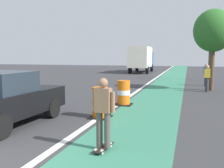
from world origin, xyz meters
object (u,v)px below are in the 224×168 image
traffic_light_corner (210,40)px  pedestrian_crossing (207,78)px  street_tree_sidewalk (213,31)px  skateboarder_on_lane (103,112)px  traffic_barrel_front (100,103)px  traffic_barrel_mid (124,93)px  delivery_truck_down_block (141,58)px  parked_sedan_nearest (6,99)px  pedestrian_waiting (206,74)px

traffic_light_corner → pedestrian_crossing: size_ratio=3.17×
street_tree_sidewalk → skateboarder_on_lane: bearing=-105.4°
traffic_barrel_front → street_tree_sidewalk: size_ratio=0.22×
traffic_barrel_mid → traffic_light_corner: 14.11m
traffic_barrel_mid → delivery_truck_down_block: delivery_truck_down_block is taller
parked_sedan_nearest → traffic_barrel_mid: (2.75, 4.32, -0.30)m
pedestrian_crossing → street_tree_sidewalk: (0.30, 0.74, 2.80)m
traffic_barrel_mid → traffic_light_corner: size_ratio=0.21×
traffic_light_corner → street_tree_sidewalk: 6.89m
delivery_truck_down_block → pedestrian_crossing: (6.88, -16.57, -0.98)m
skateboarder_on_lane → traffic_light_corner: traffic_light_corner is taller
skateboarder_on_lane → traffic_barrel_mid: size_ratio=1.55×
traffic_barrel_mid → pedestrian_waiting: pedestrian_waiting is taller
traffic_barrel_front → skateboarder_on_lane: bearing=-69.9°
skateboarder_on_lane → street_tree_sidewalk: size_ratio=0.34×
parked_sedan_nearest → traffic_barrel_mid: 5.13m
parked_sedan_nearest → traffic_barrel_mid: parked_sedan_nearest is taller
street_tree_sidewalk → traffic_light_corner: bearing=87.3°
skateboarder_on_lane → traffic_barrel_mid: bearing=99.0°
traffic_light_corner → street_tree_sidewalk: size_ratio=1.02×
pedestrian_crossing → delivery_truck_down_block: bearing=112.6°
parked_sedan_nearest → street_tree_sidewalk: bearing=56.8°
traffic_light_corner → pedestrian_waiting: size_ratio=3.17×
parked_sedan_nearest → street_tree_sidewalk: (6.87, 10.49, 2.83)m
traffic_barrel_mid → street_tree_sidewalk: size_ratio=0.22×
pedestrian_crossing → parked_sedan_nearest: bearing=-124.0°
pedestrian_waiting → street_tree_sidewalk: size_ratio=0.32×
traffic_barrel_front → street_tree_sidewalk: bearing=63.6°
skateboarder_on_lane → traffic_barrel_front: bearing=110.1°
traffic_barrel_mid → pedestrian_waiting: 9.53m
delivery_truck_down_block → traffic_light_corner: size_ratio=1.50×
delivery_truck_down_block → pedestrian_waiting: size_ratio=4.75×
traffic_barrel_front → traffic_barrel_mid: size_ratio=1.00×
pedestrian_waiting → street_tree_sidewalk: 3.75m
traffic_barrel_mid → street_tree_sidewalk: 8.06m
skateboarder_on_lane → pedestrian_waiting: bearing=77.9°
street_tree_sidewalk → traffic_barrel_mid: bearing=-123.7°
parked_sedan_nearest → traffic_light_corner: 18.99m
traffic_light_corner → street_tree_sidewalk: bearing=-92.7°
parked_sedan_nearest → pedestrian_waiting: bearing=62.7°
skateboarder_on_lane → street_tree_sidewalk: (3.24, 11.74, 2.76)m
traffic_barrel_front → pedestrian_waiting: size_ratio=0.68×
parked_sedan_nearest → pedestrian_waiting: (6.69, 12.98, 0.03)m
parked_sedan_nearest → pedestrian_crossing: size_ratio=2.60×
traffic_barrel_mid → street_tree_sidewalk: bearing=56.3°
traffic_light_corner → traffic_barrel_mid: bearing=-108.8°
traffic_light_corner → pedestrian_crossing: traffic_light_corner is taller
skateboarder_on_lane → pedestrian_crossing: (2.94, 11.00, -0.05)m
parked_sedan_nearest → pedestrian_crossing: (6.56, 9.75, 0.03)m
traffic_barrel_mid → pedestrian_crossing: 6.65m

